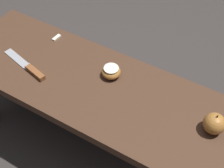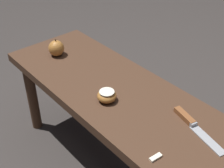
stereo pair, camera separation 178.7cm
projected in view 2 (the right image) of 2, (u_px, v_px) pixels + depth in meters
name	position (u px, v px, depth m)	size (l,w,h in m)	color
wooden_bench	(125.00, 108.00, 1.29)	(1.25, 0.42, 0.47)	#472D1E
knife	(191.00, 123.00, 1.11)	(0.25, 0.09, 0.02)	#9EA0A5
apple_whole	(56.00, 48.00, 1.49)	(0.08, 0.08, 0.09)	#B27233
apple_cut	(107.00, 96.00, 1.21)	(0.08, 0.08, 0.04)	#B27233
apple_slice_near_knife	(156.00, 157.00, 0.98)	(0.02, 0.05, 0.01)	white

